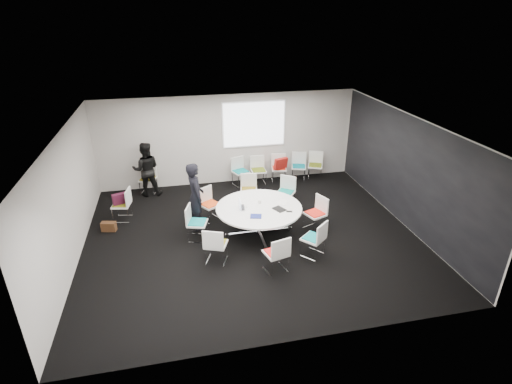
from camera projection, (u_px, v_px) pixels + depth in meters
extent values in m
cube|color=black|center=(252.00, 237.00, 9.89)|extent=(8.00, 7.00, 0.04)
cube|color=white|center=(251.00, 125.00, 8.69)|extent=(8.00, 7.00, 0.04)
cube|color=#B8B3AD|center=(229.00, 139.00, 12.41)|extent=(8.00, 0.04, 2.80)
cube|color=#B8B3AD|center=(297.00, 274.00, 6.17)|extent=(8.00, 0.04, 2.80)
cube|color=#B8B3AD|center=(67.00, 200.00, 8.52)|extent=(0.04, 7.00, 2.80)
cube|color=#B8B3AD|center=(407.00, 171.00, 10.06)|extent=(0.04, 7.00, 2.80)
cube|color=black|center=(406.00, 171.00, 10.06)|extent=(0.01, 6.94, 2.74)
cube|color=silver|center=(259.00, 232.00, 9.99)|extent=(0.90, 0.90, 0.08)
cylinder|color=silver|center=(259.00, 220.00, 9.86)|extent=(0.10, 0.10, 0.65)
cylinder|color=white|center=(259.00, 208.00, 9.71)|extent=(2.10, 2.10, 0.04)
cube|color=white|center=(254.00, 124.00, 12.32)|extent=(1.90, 0.03, 1.35)
cube|color=silver|center=(314.00, 222.00, 10.09)|extent=(0.54, 0.54, 0.42)
cube|color=white|center=(315.00, 214.00, 9.99)|extent=(0.58, 0.59, 0.04)
cube|color=red|center=(315.00, 213.00, 9.98)|extent=(0.50, 0.51, 0.03)
cube|color=white|center=(322.00, 204.00, 10.00)|extent=(0.20, 0.44, 0.42)
cube|color=silver|center=(285.00, 200.00, 11.22)|extent=(0.59, 0.59, 0.42)
cube|color=white|center=(285.00, 193.00, 11.12)|extent=(0.63, 0.63, 0.04)
cube|color=#097C73|center=(285.00, 192.00, 11.11)|extent=(0.55, 0.54, 0.03)
cube|color=white|center=(288.00, 183.00, 11.19)|extent=(0.39, 0.30, 0.42)
cube|color=silver|center=(249.00, 198.00, 11.36)|extent=(0.49, 0.49, 0.42)
cube|color=white|center=(249.00, 191.00, 11.26)|extent=(0.54, 0.52, 0.04)
cube|color=brown|center=(249.00, 190.00, 11.25)|extent=(0.46, 0.45, 0.03)
cube|color=white|center=(249.00, 180.00, 11.35)|extent=(0.46, 0.12, 0.42)
cube|color=silver|center=(211.00, 213.00, 10.55)|extent=(0.58, 0.58, 0.42)
cube|color=white|center=(210.00, 205.00, 10.45)|extent=(0.62, 0.62, 0.04)
cube|color=#DD4615|center=(210.00, 204.00, 10.44)|extent=(0.54, 0.54, 0.03)
cube|color=white|center=(205.00, 195.00, 10.49)|extent=(0.41, 0.28, 0.42)
cube|color=silver|center=(198.00, 231.00, 9.67)|extent=(0.53, 0.53, 0.42)
cube|color=white|center=(197.00, 223.00, 9.58)|extent=(0.56, 0.57, 0.04)
cube|color=#0B7E82|center=(197.00, 222.00, 9.56)|extent=(0.48, 0.49, 0.03)
cube|color=white|center=(188.00, 214.00, 9.50)|extent=(0.17, 0.45, 0.42)
cube|color=silver|center=(216.00, 253.00, 8.82)|extent=(0.55, 0.55, 0.42)
cube|color=white|center=(216.00, 244.00, 8.73)|extent=(0.59, 0.58, 0.04)
cube|color=#696515|center=(216.00, 243.00, 8.71)|extent=(0.51, 0.50, 0.03)
cube|color=white|center=(213.00, 240.00, 8.44)|extent=(0.44, 0.20, 0.42)
cube|color=silver|center=(276.00, 262.00, 8.51)|extent=(0.51, 0.51, 0.42)
cube|color=white|center=(276.00, 253.00, 8.41)|extent=(0.56, 0.54, 0.04)
cube|color=red|center=(276.00, 252.00, 8.40)|extent=(0.48, 0.47, 0.03)
cube|color=white|center=(281.00, 249.00, 8.15)|extent=(0.45, 0.15, 0.42)
cube|color=silver|center=(313.00, 247.00, 9.04)|extent=(0.59, 0.59, 0.42)
cube|color=white|center=(313.00, 238.00, 8.95)|extent=(0.64, 0.63, 0.04)
cube|color=#097A7E|center=(313.00, 237.00, 8.93)|extent=(0.55, 0.55, 0.03)
cube|color=white|center=(322.00, 233.00, 8.73)|extent=(0.37, 0.33, 0.42)
cube|color=silver|center=(241.00, 179.00, 12.62)|extent=(0.54, 0.54, 0.42)
cube|color=white|center=(241.00, 172.00, 12.52)|extent=(0.58, 0.57, 0.04)
cube|color=#098588|center=(241.00, 171.00, 12.51)|extent=(0.51, 0.50, 0.03)
cube|color=white|center=(237.00, 163.00, 12.58)|extent=(0.44, 0.19, 0.42)
cube|color=silver|center=(259.00, 177.00, 12.71)|extent=(0.43, 0.43, 0.42)
cube|color=white|center=(259.00, 171.00, 12.61)|extent=(0.47, 0.45, 0.04)
cube|color=#5B6C16|center=(259.00, 170.00, 12.60)|extent=(0.41, 0.39, 0.03)
cube|color=white|center=(257.00, 162.00, 12.70)|extent=(0.46, 0.05, 0.42)
cube|color=silver|center=(279.00, 175.00, 12.87)|extent=(0.49, 0.49, 0.42)
cube|color=white|center=(279.00, 169.00, 12.77)|extent=(0.53, 0.51, 0.04)
cube|color=red|center=(279.00, 168.00, 12.76)|extent=(0.46, 0.44, 0.03)
cube|color=white|center=(278.00, 160.00, 12.86)|extent=(0.46, 0.12, 0.42)
cube|color=silver|center=(298.00, 174.00, 13.01)|extent=(0.52, 0.52, 0.42)
cube|color=white|center=(299.00, 167.00, 12.91)|extent=(0.57, 0.56, 0.04)
cube|color=#086A79|center=(299.00, 166.00, 12.90)|extent=(0.49, 0.48, 0.03)
cube|color=white|center=(299.00, 158.00, 13.00)|extent=(0.45, 0.17, 0.42)
cube|color=silver|center=(315.00, 172.00, 13.09)|extent=(0.55, 0.55, 0.42)
cube|color=white|center=(315.00, 166.00, 13.00)|extent=(0.59, 0.58, 0.04)
cube|color=#5E6A17|center=(315.00, 165.00, 12.98)|extent=(0.52, 0.50, 0.03)
cube|color=white|center=(316.00, 157.00, 13.08)|extent=(0.44, 0.21, 0.42)
cube|color=silver|center=(123.00, 212.00, 10.56)|extent=(0.49, 0.49, 0.42)
cube|color=white|center=(121.00, 205.00, 10.46)|extent=(0.52, 0.53, 0.04)
cube|color=olive|center=(121.00, 204.00, 10.45)|extent=(0.45, 0.46, 0.03)
cube|color=white|center=(128.00, 197.00, 10.37)|extent=(0.12, 0.46, 0.42)
cube|color=silver|center=(149.00, 186.00, 12.10)|extent=(0.52, 0.52, 0.42)
cube|color=white|center=(148.00, 179.00, 12.00)|extent=(0.57, 0.56, 0.04)
cube|color=brown|center=(148.00, 178.00, 11.99)|extent=(0.49, 0.48, 0.03)
cube|color=white|center=(149.00, 169.00, 12.09)|extent=(0.45, 0.17, 0.42)
imported|color=black|center=(196.00, 196.00, 9.90)|extent=(0.51, 0.70, 1.76)
imported|color=black|center=(146.00, 169.00, 11.71)|extent=(0.81, 0.64, 1.63)
imported|color=#333338|center=(244.00, 207.00, 9.66)|extent=(0.22, 0.31, 0.02)
cube|color=silver|center=(240.00, 204.00, 9.56)|extent=(0.03, 0.30, 0.22)
cube|color=black|center=(279.00, 209.00, 9.59)|extent=(0.33, 0.37, 0.02)
cube|color=navy|center=(256.00, 216.00, 9.26)|extent=(0.30, 0.26, 0.03)
cube|color=white|center=(283.00, 202.00, 9.95)|extent=(0.35, 0.37, 0.00)
cube|color=silver|center=(286.00, 208.00, 9.64)|extent=(0.35, 0.29, 0.00)
cylinder|color=white|center=(260.00, 202.00, 9.87)|extent=(0.08, 0.08, 0.09)
cube|color=black|center=(289.00, 211.00, 9.49)|extent=(0.15, 0.11, 0.01)
cube|color=#401126|center=(120.00, 199.00, 10.38)|extent=(0.42, 0.28, 0.28)
cube|color=#3F2514|center=(109.00, 227.00, 10.06)|extent=(0.39, 0.24, 0.24)
cube|color=#9E1813|center=(281.00, 163.00, 12.48)|extent=(0.47, 0.28, 0.36)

